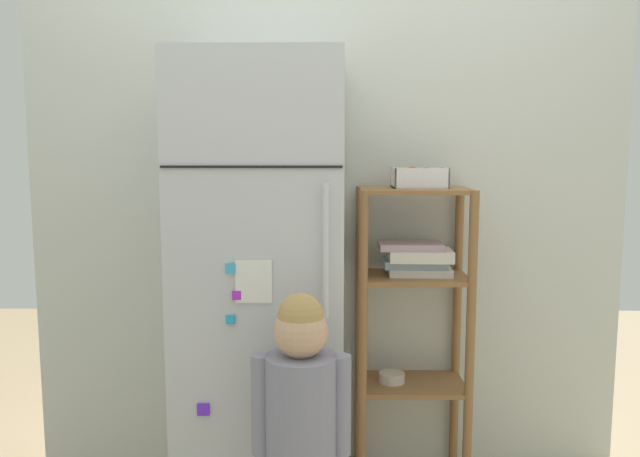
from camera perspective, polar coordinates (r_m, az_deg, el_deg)
kitchen_wall_back at (r=2.67m, az=0.57°, el=1.31°), size 2.49×0.03×2.22m
refrigerator at (r=2.41m, az=-5.22°, el=-5.39°), size 0.60×0.61×1.72m
child_standing at (r=2.03m, az=-1.71°, el=-16.22°), size 0.31×0.23×0.95m
pantry_shelf_unit at (r=2.57m, az=8.36°, el=-6.29°), size 0.45×0.30×1.23m
fruit_bin at (r=2.53m, az=8.84°, el=4.49°), size 0.21×0.17×0.08m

